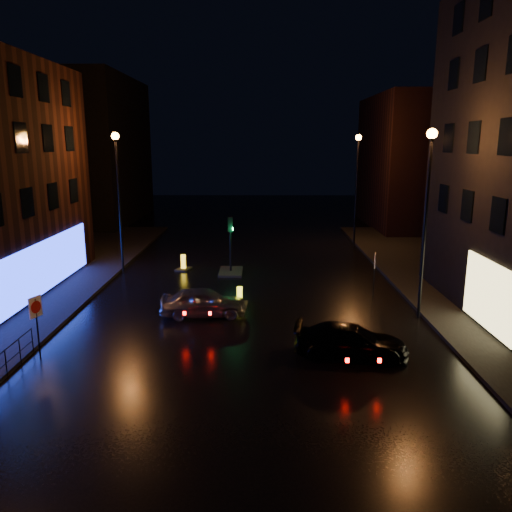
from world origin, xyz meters
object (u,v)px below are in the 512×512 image
object	(u,v)px
dark_sedan	(351,341)
road_sign_right	(375,264)
silver_hatchback	(204,302)
bollard_near	(240,301)
bollard_far	(184,266)
traffic_signal	(231,265)
road_sign_left	(36,312)

from	to	relation	value
dark_sedan	road_sign_right	distance (m)	8.10
silver_hatchback	road_sign_right	distance (m)	9.12
bollard_near	bollard_far	bearing A→B (deg)	122.04
traffic_signal	road_sign_right	bearing A→B (deg)	-31.00
traffic_signal	bollard_near	size ratio (longest dim) A/B	3.05
traffic_signal	bollard_near	bearing A→B (deg)	-82.75
bollard_far	road_sign_left	bearing A→B (deg)	-87.38
dark_sedan	bollard_near	world-z (taller)	dark_sedan
bollard_near	road_sign_right	bearing A→B (deg)	17.28
silver_hatchback	bollard_near	distance (m)	2.23
road_sign_left	traffic_signal	bearing A→B (deg)	84.12
silver_hatchback	dark_sedan	bearing A→B (deg)	-129.18
traffic_signal	silver_hatchback	size ratio (longest dim) A/B	0.88
dark_sedan	bollard_far	world-z (taller)	dark_sedan
dark_sedan	road_sign_left	xyz separation A→B (m)	(-11.53, -0.17, 1.16)
silver_hatchback	bollard_near	world-z (taller)	silver_hatchback
bollard_far	road_sign_right	size ratio (longest dim) A/B	0.57
bollard_far	dark_sedan	bearing A→B (deg)	-40.65
road_sign_right	bollard_near	bearing A→B (deg)	28.20
traffic_signal	road_sign_left	xyz separation A→B (m)	(-6.36, -12.41, 1.26)
bollard_near	bollard_far	distance (m)	7.95
bollard_far	road_sign_right	world-z (taller)	road_sign_right
traffic_signal	silver_hatchback	xyz separation A→B (m)	(-0.78, -7.82, 0.16)
bollard_far	road_sign_right	distance (m)	12.02
bollard_near	road_sign_left	bearing A→B (deg)	-136.12
dark_sedan	road_sign_right	xyz separation A→B (m)	(2.53, 7.62, 1.08)
silver_hatchback	dark_sedan	size ratio (longest dim) A/B	0.94
road_sign_right	dark_sedan	bearing A→B (deg)	86.04
road_sign_right	bollard_far	bearing A→B (deg)	-11.93
bollard_near	traffic_signal	bearing A→B (deg)	100.72
traffic_signal	bollard_far	world-z (taller)	traffic_signal
road_sign_left	bollard_far	bearing A→B (deg)	96.84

